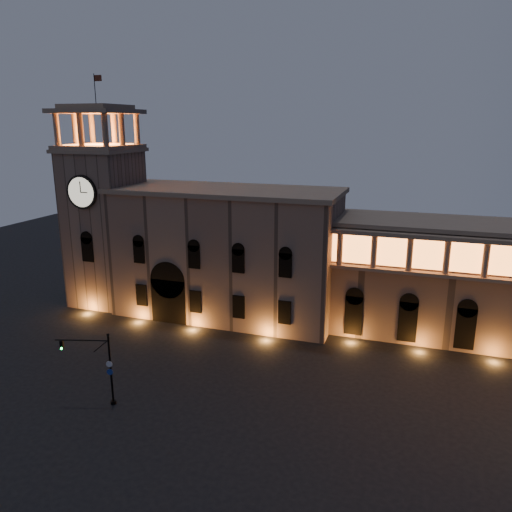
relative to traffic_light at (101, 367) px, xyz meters
name	(u,v)px	position (x,y,z in m)	size (l,w,h in m)	color
ground	(164,391)	(4.33, 3.83, -3.81)	(160.00, 160.00, 0.00)	black
government_building	(226,253)	(2.25, 25.77, 4.96)	(30.80, 12.80, 17.60)	#7C6051
clock_tower	(105,219)	(-16.17, 24.81, 8.69)	(9.80, 9.80, 32.40)	#7C6051
colonnade_wing	(495,283)	(36.33, 27.75, 3.52)	(40.60, 11.50, 14.50)	#775C4C
traffic_light	(101,367)	(0.00, 0.00, 0.00)	(5.11, 1.76, 7.26)	black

